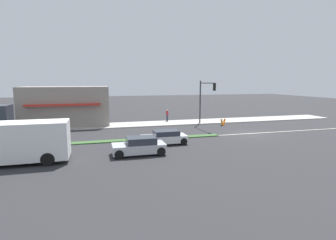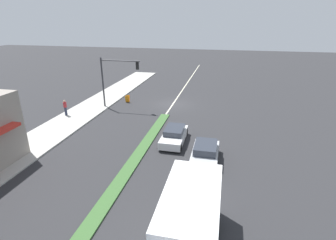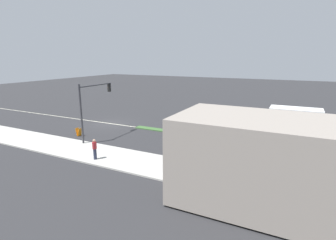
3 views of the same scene
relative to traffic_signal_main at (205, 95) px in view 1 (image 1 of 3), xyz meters
name	(u,v)px [view 1 (image 1 of 3)]	position (x,y,z in m)	size (l,w,h in m)	color
ground_plane	(76,144)	(-6.12, 15.18, -3.90)	(160.00, 160.00, 0.00)	#2B2B2D
sidewalk_right	(77,127)	(2.88, 15.68, -3.84)	(4.00, 73.00, 0.12)	#B2AFA8
lane_marking_center	(250,133)	(-6.12, -2.82, -3.90)	(0.16, 60.00, 0.01)	beige
building_corner_store	(66,106)	(4.78, 16.94, -1.35)	(6.19, 10.39, 4.86)	gray
traffic_signal_main	(205,95)	(0.00, 0.00, 0.00)	(4.59, 0.34, 5.60)	#333338
pedestrian	(167,115)	(4.05, 3.80, -2.90)	(0.34, 0.34, 1.67)	#282D42
warning_aframe_sign	(223,122)	(-0.45, -2.43, -3.47)	(0.45, 0.53, 0.84)	orange
delivery_truck	(15,143)	(-11.12, 18.69, -2.43)	(2.44, 7.50, 2.87)	silver
van_white	(165,137)	(-8.32, 7.41, -3.30)	(1.77, 4.02, 1.24)	silver
sedan_silver	(139,146)	(-11.12, 10.17, -3.24)	(1.85, 4.03, 1.37)	#B7BABF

